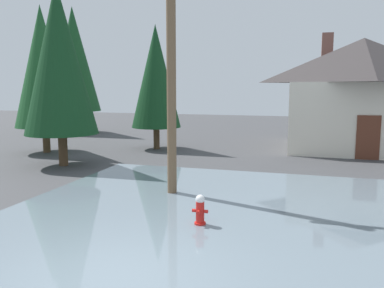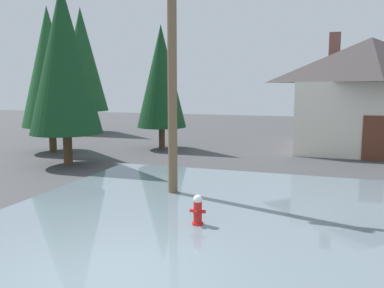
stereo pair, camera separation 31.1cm
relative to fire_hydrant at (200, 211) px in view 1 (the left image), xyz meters
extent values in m
cube|color=#424244|center=(-0.69, -3.00, -0.42)|extent=(80.00, 80.00, 0.10)
cube|color=slate|center=(0.48, -0.66, -0.35)|extent=(11.57, 13.84, 0.04)
cylinder|color=red|center=(0.00, 0.00, -0.33)|extent=(0.27, 0.27, 0.09)
cylinder|color=red|center=(0.00, 0.00, -0.03)|extent=(0.20, 0.20, 0.50)
sphere|color=white|center=(0.00, 0.00, 0.28)|extent=(0.22, 0.22, 0.22)
cylinder|color=red|center=(-0.14, 0.00, -0.01)|extent=(0.09, 0.08, 0.08)
cylinder|color=red|center=(0.14, 0.00, -0.01)|extent=(0.09, 0.08, 0.08)
cylinder|color=red|center=(0.00, -0.14, -0.01)|extent=(0.10, 0.09, 0.10)
cylinder|color=brown|center=(-1.59, 2.53, 3.39)|extent=(0.28, 0.28, 7.51)
cube|color=silver|center=(4.85, 13.96, 1.37)|extent=(7.06, 6.85, 3.48)
pyramid|color=#332D2D|center=(4.85, 13.96, 4.24)|extent=(7.63, 7.40, 2.26)
cube|color=brown|center=(3.09, 15.17, 4.81)|extent=(0.60, 0.60, 2.04)
cube|color=#592D1E|center=(4.88, 10.54, 0.63)|extent=(1.00, 0.07, 2.00)
cylinder|color=#4C3823|center=(-13.62, 16.06, 0.41)|extent=(0.44, 0.44, 1.57)
cone|color=#194723|center=(-13.62, 16.06, 4.78)|extent=(3.49, 3.49, 7.16)
cylinder|color=#4C3823|center=(-10.25, 8.14, 0.27)|extent=(0.36, 0.36, 1.29)
cone|color=#1E5128|center=(-10.25, 8.14, 3.85)|extent=(2.86, 2.86, 5.87)
cylinder|color=#4C3823|center=(-5.39, 10.77, 0.21)|extent=(0.32, 0.32, 1.16)
cone|color=#143D1E|center=(-5.39, 10.77, 3.42)|extent=(2.57, 2.57, 5.27)
cylinder|color=#4C3823|center=(-7.43, 5.42, 0.29)|extent=(0.37, 0.37, 1.33)
cone|color=#143D1E|center=(-7.43, 5.42, 4.00)|extent=(2.96, 2.96, 6.07)
camera|label=1|loc=(2.43, -8.74, 2.88)|focal=37.43mm
camera|label=2|loc=(2.73, -8.65, 2.88)|focal=37.43mm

